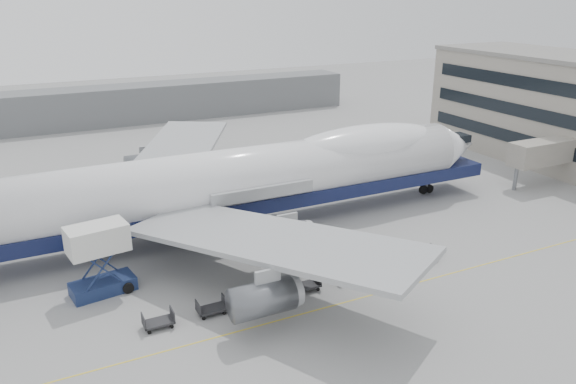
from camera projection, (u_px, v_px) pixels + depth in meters
ground at (292, 276)px, 50.40m from camera, size 260.00×260.00×0.00m
apron_line at (325, 308)px, 45.33m from camera, size 60.00×0.15×0.01m
hangar at (75, 109)px, 104.09m from camera, size 110.00×8.00×7.00m
airliner at (246, 178)px, 58.88m from camera, size 67.00×55.30×19.98m
catering_truck at (99, 256)px, 46.51m from camera, size 5.53×4.17×6.15m
dolly_0 at (158, 321)px, 42.52m from camera, size 2.30×1.35×1.30m
dolly_1 at (212, 308)px, 44.29m from camera, size 2.30×1.35×1.30m
dolly_2 at (261, 296)px, 46.06m from camera, size 2.30×1.35×1.30m
dolly_3 at (306, 285)px, 47.83m from camera, size 2.30×1.35×1.30m
dolly_4 at (349, 274)px, 49.60m from camera, size 2.30×1.35×1.30m
dolly_5 at (388, 264)px, 51.37m from camera, size 2.30×1.35×1.30m
dolly_6 at (425, 255)px, 53.14m from camera, size 2.30×1.35×1.30m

